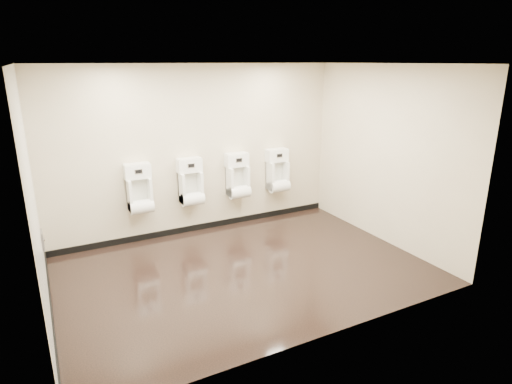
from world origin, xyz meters
The scene contains 14 objects.
ground centered at (0.00, 0.00, 0.00)m, with size 5.00×3.50×0.00m, color black.
ceiling centered at (0.00, 0.00, 2.80)m, with size 5.00×3.50×0.00m, color silver.
back_wall centered at (0.00, 1.75, 1.40)m, with size 5.00×0.02×2.80m, color beige.
front_wall centered at (0.00, -1.75, 1.40)m, with size 5.00×0.02×2.80m, color beige.
left_wall centered at (-2.50, 0.00, 1.40)m, with size 0.02×3.50×2.80m, color beige.
right_wall centered at (2.50, 0.00, 1.40)m, with size 0.02×3.50×2.80m, color beige.
tile_overlay_left centered at (-2.50, 0.00, 1.40)m, with size 0.01×3.50×2.80m, color silver.
skirting_back centered at (0.00, 1.74, 0.05)m, with size 5.00×0.02×0.10m, color black.
skirting_left centered at (-2.49, 0.00, 0.05)m, with size 0.02×3.50×0.10m, color black.
access_panel centered at (-2.48, 1.20, 0.50)m, with size 0.04×0.25×0.25m.
urinal_0 centered at (-1.04, 1.61, 0.86)m, with size 0.41×0.31×0.77m.
urinal_1 centered at (-0.20, 1.61, 0.86)m, with size 0.41×0.31×0.77m.
urinal_2 centered at (0.66, 1.61, 0.86)m, with size 0.41×0.31×0.77m.
urinal_3 centered at (1.46, 1.61, 0.86)m, with size 0.41×0.31×0.77m.
Camera 1 is at (-2.38, -4.90, 2.84)m, focal length 30.00 mm.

